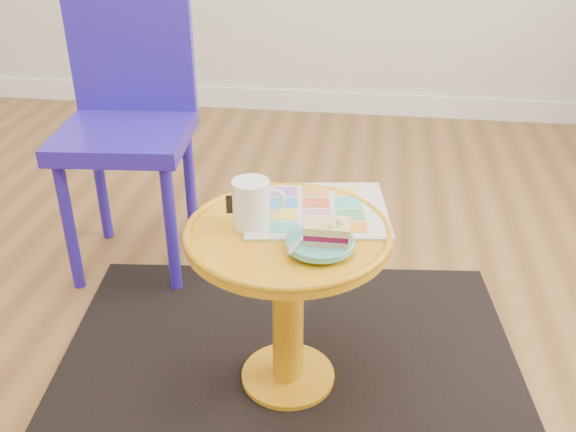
# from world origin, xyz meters

# --- Properties ---
(floor) EXTENTS (4.00, 4.00, 0.00)m
(floor) POSITION_xyz_m (0.00, 0.00, 0.00)
(floor) COLOR brown
(floor) RESTS_ON ground
(room_walls) EXTENTS (4.00, 4.00, 4.00)m
(room_walls) POSITION_xyz_m (-0.99, 0.99, 0.06)
(room_walls) COLOR silver
(room_walls) RESTS_ON ground
(rug) EXTENTS (1.41, 1.23, 0.01)m
(rug) POSITION_xyz_m (0.50, -0.20, 0.00)
(rug) COLOR black
(rug) RESTS_ON ground
(side_table) EXTENTS (0.50, 0.50, 0.48)m
(side_table) POSITION_xyz_m (0.50, -0.20, 0.34)
(side_table) COLOR orange
(side_table) RESTS_ON ground
(chair) EXTENTS (0.45, 0.45, 0.94)m
(chair) POSITION_xyz_m (-0.12, 0.40, 0.54)
(chair) COLOR #2B19A8
(chair) RESTS_ON ground
(newspaper) EXTENTS (0.40, 0.35, 0.01)m
(newspaper) POSITION_xyz_m (0.56, -0.10, 0.48)
(newspaper) COLOR silver
(newspaper) RESTS_ON side_table
(mug) EXTENTS (0.13, 0.09, 0.12)m
(mug) POSITION_xyz_m (0.41, -0.19, 0.54)
(mug) COLOR white
(mug) RESTS_ON side_table
(plate) EXTENTS (0.16, 0.16, 0.02)m
(plate) POSITION_xyz_m (0.58, -0.28, 0.49)
(plate) COLOR #57B9B0
(plate) RESTS_ON newspaper
(cake_slice) EXTENTS (0.10, 0.07, 0.05)m
(cake_slice) POSITION_xyz_m (0.60, -0.28, 0.52)
(cake_slice) COLOR #D3BC8C
(cake_slice) RESTS_ON plate
(fork) EXTENTS (0.05, 0.14, 0.00)m
(fork) POSITION_xyz_m (0.54, -0.28, 0.50)
(fork) COLOR silver
(fork) RESTS_ON plate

